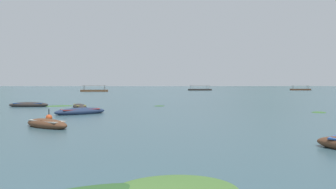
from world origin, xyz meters
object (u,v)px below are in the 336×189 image
ferry_0 (94,90)px  rowboat_0 (29,105)px  rowboat_4 (80,107)px  mooring_buoy (49,118)px  rowboat_7 (47,124)px  ferry_1 (200,89)px  ferry_2 (300,89)px  rowboat_2 (80,112)px

ferry_0 → rowboat_0: bearing=-80.7°
rowboat_4 → mooring_buoy: mooring_buoy is taller
rowboat_0 → rowboat_7: bearing=-62.0°
ferry_0 → ferry_1: (41.44, 27.71, -0.00)m
ferry_0 → mooring_buoy: 94.01m
ferry_1 → mooring_buoy: 121.42m
ferry_0 → ferry_1: bearing=33.8°
rowboat_4 → rowboat_7: bearing=-80.4°
rowboat_0 → rowboat_7: rowboat_0 is taller
rowboat_0 → rowboat_4: bearing=-23.0°
rowboat_0 → ferry_1: bearing=75.2°
mooring_buoy → ferry_2: bearing=61.0°
ferry_2 → rowboat_0: bearing=-124.1°
rowboat_2 → ferry_2: 138.56m
rowboat_7 → mooring_buoy: mooring_buoy is taller
rowboat_2 → rowboat_7: bearing=-86.3°
rowboat_2 → rowboat_4: rowboat_2 is taller
rowboat_7 → ferry_2: bearing=62.3°
rowboat_4 → ferry_0: size_ratio=0.43×
rowboat_2 → mooring_buoy: bearing=-106.0°
ferry_1 → mooring_buoy: bearing=-100.1°
rowboat_0 → ferry_2: (76.13, 112.32, 0.25)m
mooring_buoy → ferry_1: bearing=79.9°
ferry_0 → mooring_buoy: size_ratio=11.92×
ferry_1 → ferry_2: size_ratio=1.18×
rowboat_7 → ferry_0: (-21.70, 96.01, 0.26)m
rowboat_0 → mooring_buoy: (7.07, -12.08, -0.10)m
ferry_1 → ferry_2: bearing=5.8°
rowboat_7 → mooring_buoy: size_ratio=3.89×
rowboat_4 → ferry_1: bearing=78.7°
rowboat_0 → ferry_0: ferry_0 is taller
rowboat_0 → rowboat_4: (6.33, -2.69, -0.01)m
rowboat_2 → ferry_2: bearing=60.6°
ferry_0 → ferry_1: same height
rowboat_0 → rowboat_2: size_ratio=1.03×
rowboat_0 → mooring_buoy: bearing=-59.7°
ferry_2 → ferry_0: bearing=-159.9°
ferry_0 → ferry_2: bearing=20.1°
rowboat_4 → rowboat_7: 13.77m
ferry_1 → rowboat_2: bearing=-99.9°
rowboat_7 → ferry_2: (67.50, 128.59, 0.26)m
rowboat_2 → ferry_1: (20.24, 115.86, 0.25)m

